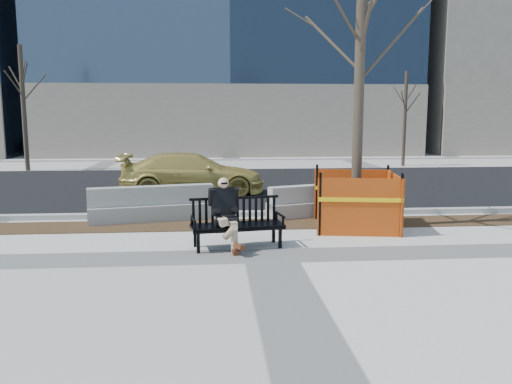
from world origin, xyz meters
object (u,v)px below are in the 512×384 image
tree_fence (355,228)px  jersey_barrier_right (320,215)px  sedan (193,194)px  seated_man (225,248)px  jersey_barrier_left (152,221)px  bench (237,247)px

tree_fence → jersey_barrier_right: size_ratio=2.43×
tree_fence → jersey_barrier_right: (-0.49, 1.44, 0.00)m
sedan → tree_fence: bearing=-143.3°
seated_man → jersey_barrier_right: seated_man is taller
sedan → jersey_barrier_left: size_ratio=1.53×
jersey_barrier_left → tree_fence: bearing=-25.6°
sedan → seated_man: bearing=-172.6°
sedan → jersey_barrier_left: (-0.80, -3.90, 0.00)m
jersey_barrier_right → jersey_barrier_left: bearing=166.7°
seated_man → jersey_barrier_left: seated_man is taller
seated_man → jersey_barrier_right: 3.78m
tree_fence → jersey_barrier_right: bearing=108.9°
jersey_barrier_right → seated_man: bearing=-147.3°
bench → jersey_barrier_right: (2.17, 2.92, 0.00)m
jersey_barrier_right → bench: bearing=-144.3°
bench → jersey_barrier_right: bearing=44.6°
tree_fence → jersey_barrier_left: (-4.53, 1.12, 0.00)m
seated_man → jersey_barrier_right: size_ratio=0.49×
bench → sedan: bearing=90.5°
seated_man → tree_fence: bearing=18.2°
seated_man → sedan: 6.55m
tree_fence → seated_man: bearing=-153.0°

